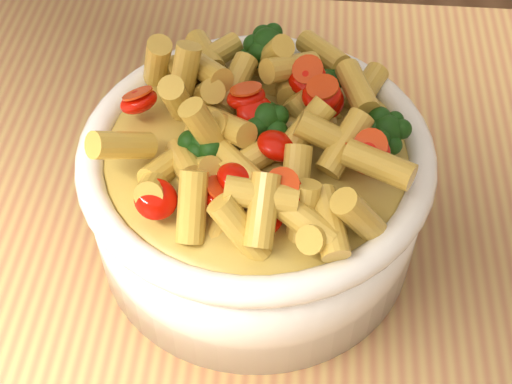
{
  "coord_description": "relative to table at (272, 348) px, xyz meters",
  "views": [
    {
      "loc": [
        0.01,
        -0.32,
        1.39
      ],
      "look_at": [
        -0.02,
        0.05,
        0.96
      ],
      "focal_mm": 50.0,
      "sensor_mm": 36.0,
      "label": 1
    }
  ],
  "objects": [
    {
      "name": "table",
      "position": [
        0.0,
        0.0,
        0.0
      ],
      "size": [
        1.2,
        0.8,
        0.9
      ],
      "color": "#A68047",
      "rests_on": "ground"
    },
    {
      "name": "pasta_salad",
      "position": [
        -0.02,
        0.05,
        0.23
      ],
      "size": [
        0.21,
        0.21,
        0.05
      ],
      "color": "gold",
      "rests_on": "serving_bowl"
    },
    {
      "name": "serving_bowl",
      "position": [
        -0.02,
        0.05,
        0.16
      ],
      "size": [
        0.27,
        0.27,
        0.12
      ],
      "color": "white",
      "rests_on": "table"
    }
  ]
}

